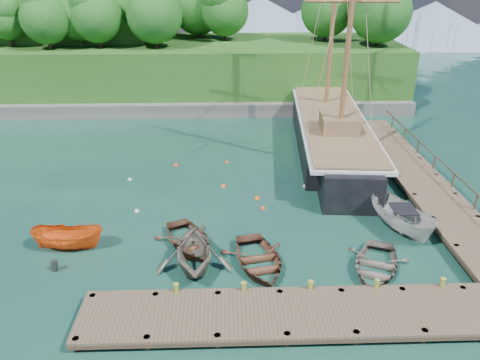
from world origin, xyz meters
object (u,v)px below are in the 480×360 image
object	(u,v)px
rowboat_2	(258,266)
rowboat_0	(189,246)
rowboat_3	(375,271)
motorboat_orange	(70,249)
schooner	(331,135)
cabin_boat_white	(400,231)
rowboat_1	(194,267)

from	to	relation	value
rowboat_2	rowboat_0	bearing A→B (deg)	140.01
rowboat_2	rowboat_3	world-z (taller)	rowboat_2
rowboat_2	motorboat_orange	bearing A→B (deg)	157.64
schooner	cabin_boat_white	bearing A→B (deg)	-79.20
rowboat_1	rowboat_0	bearing A→B (deg)	96.19
cabin_boat_white	schooner	world-z (taller)	schooner
rowboat_1	rowboat_3	bearing A→B (deg)	-8.94
rowboat_2	motorboat_orange	size ratio (longest dim) A/B	1.17
motorboat_orange	schooner	bearing A→B (deg)	-45.13
rowboat_2	rowboat_3	xyz separation A→B (m)	(5.76, -0.62, 0.00)
rowboat_2	motorboat_orange	xyz separation A→B (m)	(-10.00, 1.89, 0.00)
rowboat_0	motorboat_orange	xyz separation A→B (m)	(-6.38, -0.06, 0.00)
rowboat_0	schooner	distance (m)	17.62
rowboat_3	motorboat_orange	bearing A→B (deg)	-165.35
rowboat_1	cabin_boat_white	size ratio (longest dim) A/B	0.90
rowboat_0	rowboat_2	world-z (taller)	rowboat_2
rowboat_0	motorboat_orange	world-z (taller)	motorboat_orange
rowboat_2	rowboat_1	bearing A→B (deg)	168.12
schooner	rowboat_3	bearing A→B (deg)	-89.37
rowboat_0	rowboat_1	world-z (taller)	rowboat_1
cabin_boat_white	rowboat_1	bearing A→B (deg)	174.73
rowboat_0	schooner	xyz separation A→B (m)	(10.56, 14.06, 1.17)
rowboat_1	schooner	bearing A→B (deg)	52.61
rowboat_2	schooner	world-z (taller)	schooner
rowboat_3	cabin_boat_white	distance (m)	4.52
rowboat_0	rowboat_3	bearing A→B (deg)	-39.09
rowboat_1	schooner	distance (m)	19.00
motorboat_orange	rowboat_3	bearing A→B (deg)	-93.98
rowboat_0	motorboat_orange	bearing A→B (deg)	156.80
rowboat_0	rowboat_1	distance (m)	1.97
rowboat_1	rowboat_3	world-z (taller)	rowboat_1
rowboat_1	schooner	xyz separation A→B (m)	(10.19, 15.99, 1.17)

